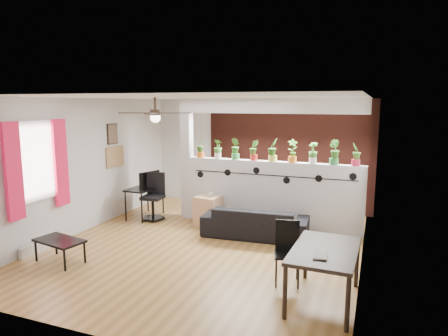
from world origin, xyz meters
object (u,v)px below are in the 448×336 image
potted_plant_8 (356,153)px  cube_shelf (208,210)px  potted_plant_4 (273,149)px  computer_desk (145,190)px  potted_plant_1 (218,148)px  coffee_table (59,242)px  cup (210,194)px  potted_plant_3 (254,149)px  potted_plant_2 (236,148)px  sofa (255,222)px  ceiling_fan (155,114)px  potted_plant_5 (293,150)px  potted_plant_7 (334,152)px  potted_plant_6 (313,152)px  dining_table (325,254)px  potted_plant_0 (201,147)px  office_chair (154,199)px  folding_chair (287,246)px

potted_plant_8 → cube_shelf: (-2.85, -0.34, -1.28)m
potted_plant_4 → computer_desk: bearing=-173.1°
potted_plant_1 → coffee_table: (-1.49, -3.03, -1.23)m
cup → potted_plant_8: bearing=6.9°
potted_plant_3 → potted_plant_4: size_ratio=0.89×
potted_plant_2 → sofa: (0.65, -0.71, -1.31)m
ceiling_fan → potted_plant_5: 2.78m
potted_plant_7 → cup: size_ratio=3.67×
potted_plant_6 → sofa: size_ratio=0.22×
potted_plant_7 → dining_table: 2.99m
potted_plant_0 → cup: bearing=-43.7°
potted_plant_7 → office_chair: bearing=-173.5°
cup → ceiling_fan: bearing=-104.4°
potted_plant_4 → sofa: size_ratio=0.25×
sofa → coffee_table: bearing=38.1°
potted_plant_3 → sofa: 1.50m
ceiling_fan → potted_plant_3: ceiling_fan is taller
sofa → potted_plant_4: bearing=-105.2°
potted_plant_7 → cup: potted_plant_7 is taller
potted_plant_0 → potted_plant_8: size_ratio=0.98×
cube_shelf → potted_plant_2: bearing=41.8°
potted_plant_0 → computer_desk: potted_plant_0 is taller
ceiling_fan → potted_plant_0: ceiling_fan is taller
potted_plant_1 → potted_plant_4: size_ratio=0.86×
potted_plant_0 → dining_table: size_ratio=0.33×
potted_plant_0 → potted_plant_8: bearing=-0.0°
sofa → potted_plant_1: bearing=-38.5°
office_chair → coffee_table: bearing=-93.6°
potted_plant_2 → office_chair: 2.11m
ceiling_fan → coffee_table: (-1.07, -1.23, -1.98)m
office_chair → folding_chair: 3.89m
potted_plant_6 → potted_plant_8: bearing=0.0°
potted_plant_0 → potted_plant_5: bearing=-0.0°
potted_plant_3 → cup: bearing=-157.7°
potted_plant_1 → potted_plant_4: potted_plant_4 is taller
potted_plant_2 → potted_plant_8: (2.37, 0.00, -0.01)m
potted_plant_4 → potted_plant_7: (1.19, -0.00, 0.00)m
potted_plant_8 → sofa: bearing=-157.5°
potted_plant_6 → potted_plant_8: size_ratio=0.95×
potted_plant_2 → folding_chair: (1.62, -2.41, -1.07)m
potted_plant_4 → potted_plant_6: size_ratio=1.14×
potted_plant_4 → coffee_table: bearing=-131.5°
potted_plant_3 → potted_plant_6: 1.19m
potted_plant_6 → potted_plant_7: 0.40m
ceiling_fan → potted_plant_4: bearing=48.4°
potted_plant_4 → computer_desk: size_ratio=0.50×
potted_plant_3 → computer_desk: 2.60m
potted_plant_0 → potted_plant_1: 0.40m
office_chair → cube_shelf: bearing=3.8°
potted_plant_6 → computer_desk: size_ratio=0.44×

